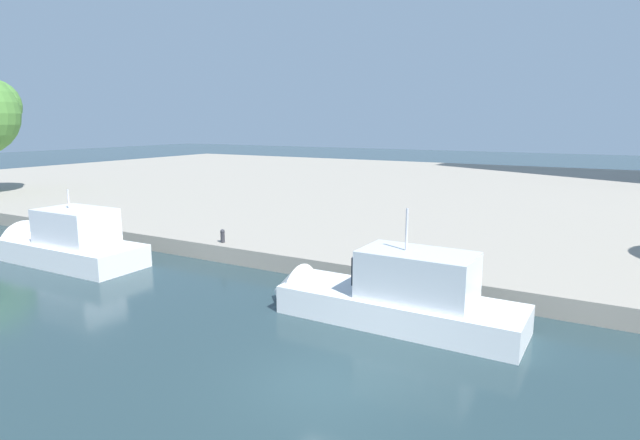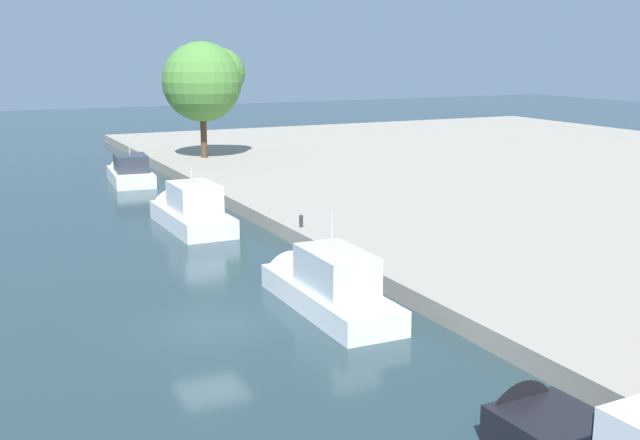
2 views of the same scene
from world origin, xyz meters
TOP-DOWN VIEW (x-y plane):
  - ground_plane at (0.00, 0.00)m, footprint 220.00×220.00m
  - dock_promenade at (0.00, 35.21)m, footprint 120.00×55.00m
  - motor_yacht_1 at (-16.62, 4.16)m, footprint 8.53×2.95m
  - motor_yacht_2 at (-0.48, 4.83)m, footprint 9.02×2.57m
  - mooring_bollard_0 at (-10.37, 8.36)m, footprint 0.22×0.22m

SIDE VIEW (x-z plane):
  - ground_plane at x=0.00m, z-range 0.00..0.00m
  - dock_promenade at x=0.00m, z-range 0.00..0.79m
  - motor_yacht_2 at x=-0.48m, z-range -1.72..3.05m
  - motor_yacht_1 at x=-16.62m, z-range -1.50..3.00m
  - mooring_bollard_0 at x=-10.37m, z-range 0.82..1.47m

